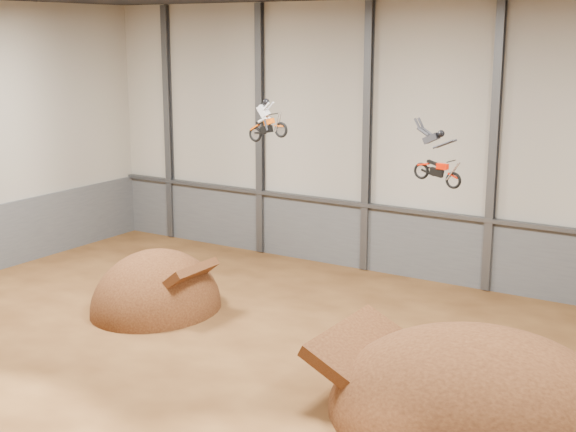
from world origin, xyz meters
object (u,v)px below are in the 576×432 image
object	(u,v)px
fmx_rider_a	(269,118)
landing_ramp	(478,419)
takeoff_ramp	(157,310)
fmx_rider_b	(437,154)

from	to	relation	value
fmx_rider_a	landing_ramp	bearing A→B (deg)	-18.10
landing_ramp	takeoff_ramp	bearing A→B (deg)	170.94
landing_ramp	fmx_rider_a	world-z (taller)	fmx_rider_a
landing_ramp	fmx_rider_b	size ratio (longest dim) A/B	4.01
fmx_rider_b	takeoff_ramp	bearing A→B (deg)	-170.82
takeoff_ramp	fmx_rider_a	size ratio (longest dim) A/B	3.08
takeoff_ramp	fmx_rider_b	xyz separation A→B (m)	(12.99, 0.64, 8.14)
takeoff_ramp	landing_ramp	world-z (taller)	landing_ramp
landing_ramp	fmx_rider_b	bearing A→B (deg)	133.90
landing_ramp	fmx_rider_b	world-z (taller)	fmx_rider_b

